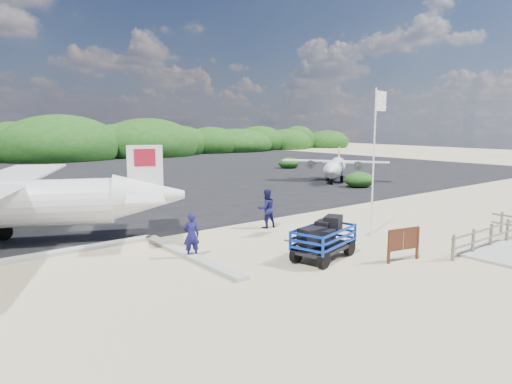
% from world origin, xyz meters
% --- Properties ---
extents(ground, '(160.00, 160.00, 0.00)m').
position_xyz_m(ground, '(0.00, 0.00, 0.00)').
color(ground, beige).
extents(asphalt_apron, '(90.00, 50.00, 0.04)m').
position_xyz_m(asphalt_apron, '(0.00, 30.00, 0.00)').
color(asphalt_apron, '#B2B2B2').
rests_on(asphalt_apron, ground).
extents(lagoon, '(9.00, 7.00, 0.40)m').
position_xyz_m(lagoon, '(-9.00, 1.50, 0.00)').
color(lagoon, '#B2B2B2').
rests_on(lagoon, ground).
extents(walkway_pad, '(3.50, 2.50, 0.10)m').
position_xyz_m(walkway_pad, '(5.50, -6.00, 0.00)').
color(walkway_pad, '#B2B2B2').
rests_on(walkway_pad, ground).
extents(vegetation_band, '(124.00, 8.00, 4.40)m').
position_xyz_m(vegetation_band, '(0.00, 55.00, 0.00)').
color(vegetation_band, '#B2B2B2').
rests_on(vegetation_band, ground).
extents(fence, '(6.40, 2.00, 1.10)m').
position_xyz_m(fence, '(6.00, -5.00, 0.00)').
color(fence, '#B2B2B2').
rests_on(fence, ground).
extents(baggage_cart, '(3.23, 2.34, 1.45)m').
position_xyz_m(baggage_cart, '(-0.60, -1.83, 0.00)').
color(baggage_cart, '#0B2FA7').
rests_on(baggage_cart, ground).
extents(flagpole, '(1.43, 0.92, 6.64)m').
position_xyz_m(flagpole, '(3.78, -0.64, 0.00)').
color(flagpole, white).
rests_on(flagpole, ground).
extents(signboard, '(1.57, 0.49, 1.30)m').
position_xyz_m(signboard, '(1.50, -3.88, 0.00)').
color(signboard, '#502817').
rests_on(signboard, ground).
extents(crew_a, '(0.73, 0.57, 1.75)m').
position_xyz_m(crew_a, '(-4.46, 1.39, 0.88)').
color(crew_a, '#14144B').
rests_on(crew_a, ground).
extents(crew_b, '(1.05, 0.88, 1.92)m').
position_xyz_m(crew_b, '(1.00, 3.52, 0.96)').
color(crew_b, '#14144B').
rests_on(crew_b, ground).
extents(aircraft_large, '(23.42, 23.42, 5.28)m').
position_xyz_m(aircraft_large, '(12.65, 26.29, 0.00)').
color(aircraft_large, '#B2B2B2').
rests_on(aircraft_large, ground).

